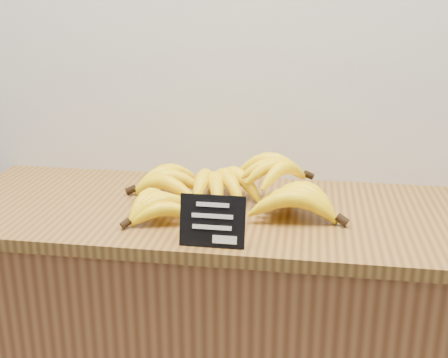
# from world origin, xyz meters

# --- Properties ---
(counter_top) EXTENTS (1.42, 0.54, 0.03)m
(counter_top) POSITION_xyz_m (0.14, 2.75, 0.92)
(counter_top) COLOR brown
(counter_top) RESTS_ON counter
(chalkboard_sign) EXTENTS (0.14, 0.03, 0.11)m
(chalkboard_sign) POSITION_xyz_m (0.14, 2.52, 0.98)
(chalkboard_sign) COLOR black
(chalkboard_sign) RESTS_ON counter_top
(banana_pile) EXTENTS (0.55, 0.37, 0.12)m
(banana_pile) POSITION_xyz_m (0.14, 2.76, 0.97)
(banana_pile) COLOR yellow
(banana_pile) RESTS_ON counter_top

